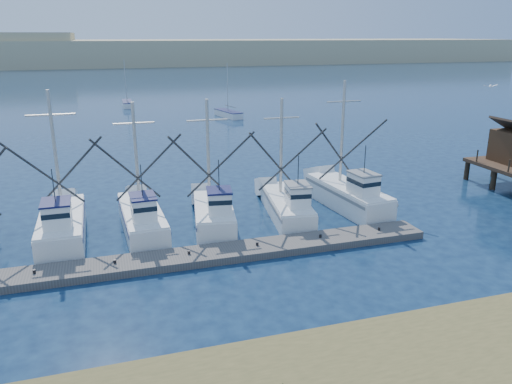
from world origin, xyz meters
TOP-DOWN VIEW (x-y plane):
  - ground at (0.00, 0.00)m, footprint 500.00×500.00m
  - floating_dock at (-9.56, 5.66)m, footprint 33.00×2.20m
  - dune_ridge at (0.00, 210.00)m, footprint 360.00×60.00m
  - trawler_fleet at (-10.03, 10.77)m, footprint 32.01×9.21m
  - sailboat_near at (7.16, 54.96)m, footprint 3.18×6.62m
  - sailboat_far at (-7.07, 71.57)m, footprint 1.61×6.21m
  - flying_gull at (12.38, 6.68)m, footprint 1.06×0.19m

SIDE VIEW (x-z plane):
  - ground at x=0.00m, z-range 0.00..0.00m
  - floating_dock at x=-9.56m, z-range 0.00..0.44m
  - sailboat_near at x=7.16m, z-range -3.56..4.54m
  - sailboat_far at x=-7.07m, z-range -3.55..4.55m
  - trawler_fleet at x=-10.03m, z-range -3.84..5.79m
  - dune_ridge at x=0.00m, z-range 0.00..10.00m
  - flying_gull at x=12.38m, z-range 8.91..9.10m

